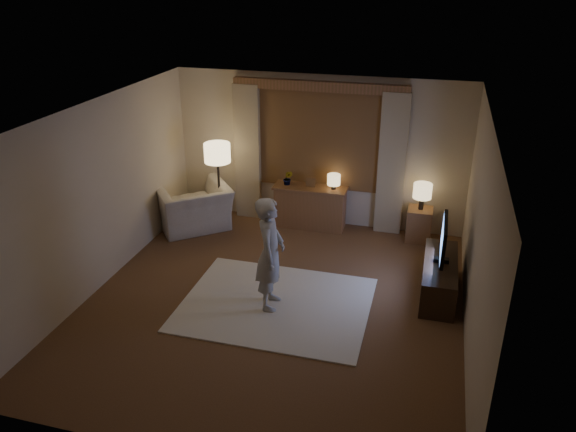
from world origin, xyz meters
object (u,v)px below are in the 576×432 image
(tv_stand, at_px, (439,278))
(person, at_px, (270,254))
(sideboard, at_px, (310,208))
(armchair, at_px, (194,207))
(side_table, at_px, (419,225))

(tv_stand, height_order, person, person)
(sideboard, height_order, armchair, armchair)
(sideboard, height_order, person, person)
(armchair, bearing_deg, side_table, 148.07)
(sideboard, distance_m, person, 2.63)
(side_table, distance_m, person, 3.15)
(sideboard, relative_size, person, 0.77)
(side_table, xyz_separation_m, tv_stand, (0.37, -1.63, -0.03))
(sideboard, bearing_deg, armchair, -162.95)
(person, bearing_deg, armchair, 38.68)
(side_table, height_order, person, person)
(person, bearing_deg, tv_stand, -73.32)
(side_table, height_order, tv_stand, side_table)
(sideboard, height_order, side_table, sideboard)
(sideboard, bearing_deg, tv_stand, -36.97)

